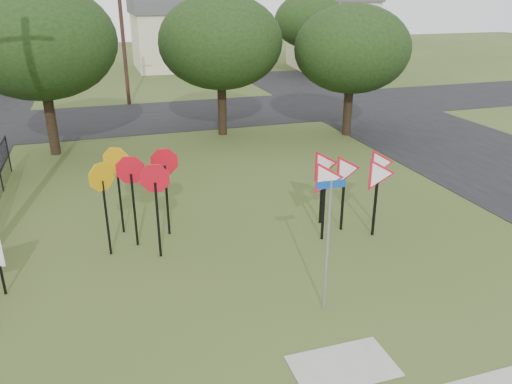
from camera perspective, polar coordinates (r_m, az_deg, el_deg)
ground at (r=12.09m, az=4.64°, el=-12.13°), size 140.00×140.00×0.00m
street_right at (r=25.88m, az=21.25°, el=5.22°), size 8.00×50.00×0.02m
street_far at (r=30.26m, az=-9.88°, el=8.62°), size 60.00×8.00×0.02m
curb_pad at (r=10.37m, az=9.92°, el=-19.02°), size 2.00×1.20×0.02m
street_name_sign at (r=10.95m, az=8.21°, el=-5.30°), size 0.65×0.06×3.13m
stop_sign_cluster at (r=14.08m, az=-13.71°, el=1.40°), size 2.49×2.17×2.69m
yield_sign_cluster at (r=14.88m, az=10.68°, el=2.07°), size 3.15×1.41×2.46m
far_pole_a at (r=33.36m, az=-15.03°, el=17.41°), size 1.40×0.24×9.00m
far_pole_b at (r=38.62m, az=-2.90°, el=18.21°), size 1.40×0.24×8.50m
house_mid at (r=50.00m, az=-8.94°, el=17.41°), size 8.40×8.40×6.20m
house_right at (r=50.38m, az=8.57°, el=18.04°), size 8.30×8.30×7.20m
tree_near_left at (r=23.40m, az=-23.58°, el=15.46°), size 6.40×6.40×7.27m
tree_near_mid at (r=25.05m, az=-4.08°, el=16.70°), size 6.00×6.00×6.80m
tree_near_right at (r=25.37m, az=10.90°, el=15.73°), size 5.60×5.60×6.33m
tree_far_right at (r=45.03m, az=6.13°, el=18.86°), size 6.00×6.00×6.80m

